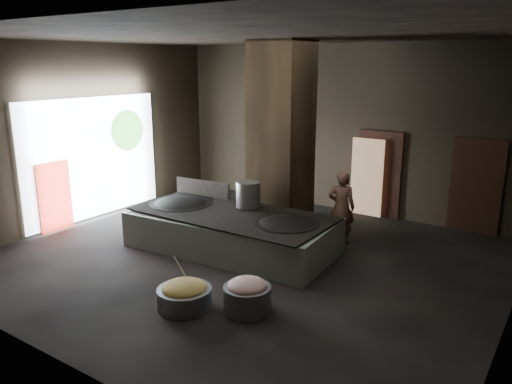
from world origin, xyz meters
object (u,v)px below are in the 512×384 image
Objects in this scene: wok_right at (286,227)px; meat_basin at (247,299)px; wok_left at (181,206)px; stock_pot at (248,194)px; hearth_platform at (232,232)px; cook at (341,208)px; veg_basin at (185,298)px.

wok_right reaches higher than meat_basin.
wok_left is 4.00m from meat_basin.
wok_right is at bearing -21.04° from stock_pot.
hearth_platform is 1.50m from wok_left.
wok_right is 2.25× the size of stock_pot.
wok_left is 0.84× the size of cook.
wok_right is at bearing 52.89° from cook.
cook reaches higher than veg_basin.
cook is at bearing 32.87° from stock_pot.
meat_basin is at bearing -55.43° from stock_pot.
wok_left is at bearing -158.20° from stock_pot.
hearth_platform is 0.93m from stock_pot.
hearth_platform is at bearing 21.74° from cook.
cook is at bearing 78.80° from veg_basin.
stock_pot is 0.63× the size of veg_basin.
stock_pot is (0.05, 0.55, 0.74)m from hearth_platform.
stock_pot is (-1.30, 0.50, 0.38)m from wok_right.
veg_basin is (0.96, -2.64, -0.22)m from hearth_platform.
hearth_platform is 7.67× the size of stock_pot.
cook is at bearing 74.10° from wok_right.
wok_left reaches higher than hearth_platform.
wok_left is at bearing 147.97° from meat_basin.
stock_pot is at bearing 80.85° from hearth_platform.
cook is (1.82, 1.69, 0.45)m from hearth_platform.
cook is 1.82× the size of veg_basin.
wok_left is 3.58m from veg_basin.
meat_basin reaches higher than veg_basin.
stock_pot reaches higher than hearth_platform.
wok_left is 1.77× the size of meat_basin.
cook is at bearing 39.00° from hearth_platform.
wok_right is at bearing 81.76° from veg_basin.
cook reaches higher than wok_right.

